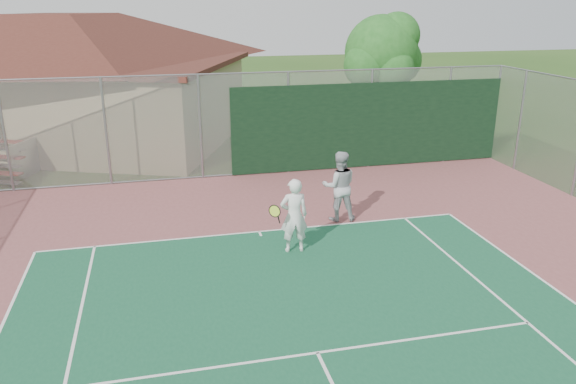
% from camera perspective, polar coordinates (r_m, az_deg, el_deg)
% --- Properties ---
extents(back_fence, '(20.08, 0.11, 3.53)m').
position_cam_1_polar(back_fence, '(19.44, 0.35, 6.75)').
color(back_fence, gray).
rests_on(back_fence, ground).
extents(clubhouse, '(16.99, 14.30, 6.24)m').
position_cam_1_polar(clubhouse, '(25.62, -21.86, 11.79)').
color(clubhouse, tan).
rests_on(clubhouse, ground).
extents(tree, '(3.81, 3.61, 5.31)m').
position_cam_1_polar(tree, '(25.73, 9.64, 13.59)').
color(tree, '#322212').
rests_on(tree, ground).
extents(player_white_front, '(1.02, 0.66, 1.82)m').
position_cam_1_polar(player_white_front, '(13.29, 0.59, -2.47)').
color(player_white_front, white).
rests_on(player_white_front, ground).
extents(player_grey_back, '(1.04, 0.86, 1.94)m').
position_cam_1_polar(player_grey_back, '(15.27, 5.23, 0.53)').
color(player_grey_back, '#AAACAF').
rests_on(player_grey_back, ground).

